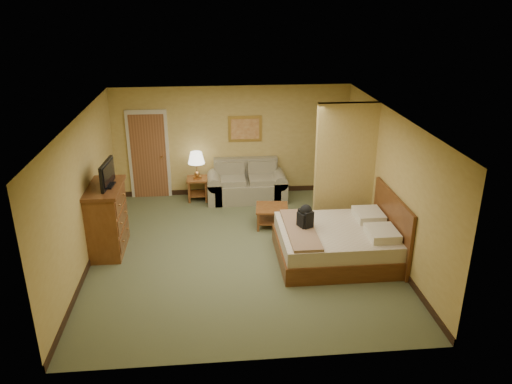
{
  "coord_description": "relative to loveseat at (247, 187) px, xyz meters",
  "views": [
    {
      "loc": [
        -0.52,
        -8.31,
        4.55
      ],
      "look_at": [
        0.33,
        0.6,
        0.96
      ],
      "focal_mm": 35.0,
      "sensor_mm": 36.0,
      "label": 1
    }
  ],
  "objects": [
    {
      "name": "baseboard",
      "position": [
        -0.3,
        0.41,
        -0.24
      ],
      "size": [
        5.5,
        0.02,
        0.12
      ],
      "primitive_type": "cube",
      "color": "black",
      "rests_on": "floor"
    },
    {
      "name": "dresser",
      "position": [
        -2.78,
        -2.27,
        0.35
      ],
      "size": [
        0.64,
        1.22,
        1.3
      ],
      "color": "brown",
      "rests_on": "floor"
    },
    {
      "name": "bed",
      "position": [
        1.51,
        -2.99,
        0.03
      ],
      "size": [
        2.22,
        1.88,
        1.22
      ],
      "color": "#532A13",
      "rests_on": "floor"
    },
    {
      "name": "ceiling",
      "position": [
        -0.3,
        -2.58,
        2.3
      ],
      "size": [
        6.0,
        6.0,
        0.0
      ],
      "primitive_type": "plane",
      "rotation": [
        3.14,
        0.0,
        0.0
      ],
      "color": "white",
      "rests_on": "back_wall"
    },
    {
      "name": "coffee_table",
      "position": [
        0.41,
        -1.5,
        0.0
      ],
      "size": [
        0.73,
        0.73,
        0.42
      ],
      "rotation": [
        0.0,
        0.0,
        -0.12
      ],
      "color": "brown",
      "rests_on": "floor"
    },
    {
      "name": "back_wall",
      "position": [
        -0.3,
        0.42,
        1.0
      ],
      "size": [
        5.5,
        0.02,
        2.6
      ],
      "primitive_type": "cube",
      "color": "tan",
      "rests_on": "floor"
    },
    {
      "name": "floor",
      "position": [
        -0.3,
        -2.58,
        -0.3
      ],
      "size": [
        6.0,
        6.0,
        0.0
      ],
      "primitive_type": "plane",
      "color": "#555D3C",
      "rests_on": "ground"
    },
    {
      "name": "tv",
      "position": [
        -2.68,
        -2.27,
        1.22
      ],
      "size": [
        0.22,
        0.77,
        0.47
      ],
      "rotation": [
        0.0,
        0.0,
        -0.08
      ],
      "color": "black",
      "rests_on": "dresser"
    },
    {
      "name": "door",
      "position": [
        -2.25,
        0.39,
        0.73
      ],
      "size": [
        0.94,
        0.16,
        2.1
      ],
      "color": "beige",
      "rests_on": "floor"
    },
    {
      "name": "backpack",
      "position": [
        0.83,
        -2.91,
        0.54
      ],
      "size": [
        0.27,
        0.32,
        0.46
      ],
      "rotation": [
        0.0,
        0.0,
        0.42
      ],
      "color": "black",
      "rests_on": "bed"
    },
    {
      "name": "left_wall",
      "position": [
        -3.05,
        -2.58,
        1.0
      ],
      "size": [
        0.02,
        6.0,
        2.6
      ],
      "primitive_type": "cube",
      "color": "tan",
      "rests_on": "floor"
    },
    {
      "name": "table_lamp",
      "position": [
        -1.15,
        0.07,
        0.72
      ],
      "size": [
        0.38,
        0.38,
        0.63
      ],
      "color": "#B37C42",
      "rests_on": "side_table"
    },
    {
      "name": "right_wall",
      "position": [
        2.45,
        -2.58,
        1.0
      ],
      "size": [
        0.02,
        6.0,
        2.6
      ],
      "primitive_type": "cube",
      "color": "tan",
      "rests_on": "floor"
    },
    {
      "name": "partition",
      "position": [
        1.85,
        -1.65,
        1.0
      ],
      "size": [
        1.2,
        0.15,
        2.6
      ],
      "primitive_type": "cube",
      "color": "tan",
      "rests_on": "floor"
    },
    {
      "name": "side_table",
      "position": [
        -1.15,
        0.07,
        0.05
      ],
      "size": [
        0.49,
        0.49,
        0.54
      ],
      "color": "brown",
      "rests_on": "floor"
    },
    {
      "name": "loveseat",
      "position": [
        0.0,
        0.0,
        0.0
      ],
      "size": [
        1.83,
        0.85,
        0.93
      ],
      "color": "gray",
      "rests_on": "floor"
    },
    {
      "name": "wall_picture",
      "position": [
        0.0,
        0.4,
        1.3
      ],
      "size": [
        0.78,
        0.04,
        0.61
      ],
      "color": "#B78E3F",
      "rests_on": "back_wall"
    }
  ]
}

